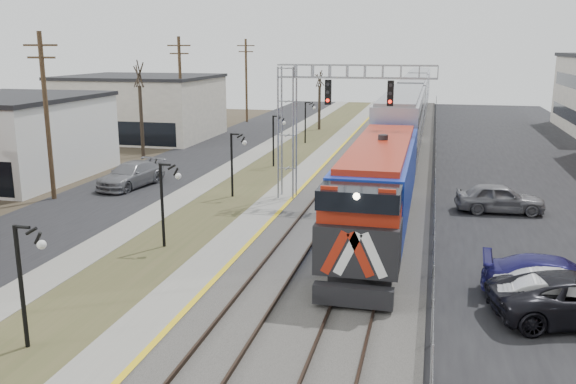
% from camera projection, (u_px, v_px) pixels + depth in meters
% --- Properties ---
extents(street_west, '(7.00, 120.00, 0.04)m').
position_uv_depth(street_west, '(168.00, 170.00, 46.16)').
color(street_west, black).
rests_on(street_west, ground).
extents(sidewalk, '(2.00, 120.00, 0.08)m').
position_uv_depth(sidewalk, '(224.00, 172.00, 45.14)').
color(sidewalk, gray).
rests_on(sidewalk, ground).
extents(grass_median, '(4.00, 120.00, 0.06)m').
position_uv_depth(grass_median, '(263.00, 174.00, 44.46)').
color(grass_median, '#414524').
rests_on(grass_median, ground).
extents(platform, '(2.00, 120.00, 0.24)m').
position_uv_depth(platform, '(303.00, 175.00, 43.76)').
color(platform, gray).
rests_on(platform, ground).
extents(ballast_bed, '(8.00, 120.00, 0.20)m').
position_uv_depth(ballast_bed, '(373.00, 179.00, 42.64)').
color(ballast_bed, '#595651').
rests_on(ballast_bed, ground).
extents(parking_lot, '(16.00, 120.00, 0.04)m').
position_uv_depth(parking_lot, '(556.00, 189.00, 39.95)').
color(parking_lot, black).
rests_on(parking_lot, ground).
extents(platform_edge, '(0.24, 120.00, 0.01)m').
position_uv_depth(platform_edge, '(315.00, 174.00, 43.54)').
color(platform_edge, gold).
rests_on(platform_edge, platform).
extents(track_near, '(1.58, 120.00, 0.15)m').
position_uv_depth(track_near, '(345.00, 175.00, 43.05)').
color(track_near, '#2D2119').
rests_on(track_near, ballast_bed).
extents(track_far, '(1.58, 120.00, 0.15)m').
position_uv_depth(track_far, '(395.00, 177.00, 42.26)').
color(track_far, '#2D2119').
rests_on(track_far, ballast_bed).
extents(train, '(3.00, 85.85, 5.33)m').
position_uv_depth(train, '(410.00, 108.00, 62.65)').
color(train, '#142FA7').
rests_on(train, ground).
extents(signal_gantry, '(9.00, 1.07, 8.15)m').
position_uv_depth(signal_gantry, '(316.00, 109.00, 35.36)').
color(signal_gantry, gray).
rests_on(signal_gantry, ground).
extents(lampposts, '(0.14, 62.14, 4.00)m').
position_uv_depth(lampposts, '(165.00, 205.00, 28.19)').
color(lampposts, black).
rests_on(lampposts, ground).
extents(utility_poles, '(0.28, 80.28, 10.00)m').
position_uv_depth(utility_poles, '(47.00, 118.00, 36.21)').
color(utility_poles, '#4C3823').
rests_on(utility_poles, ground).
extents(fence, '(0.04, 120.00, 1.60)m').
position_uv_depth(fence, '(435.00, 172.00, 41.53)').
color(fence, gray).
rests_on(fence, ground).
extents(bare_trees, '(12.30, 42.30, 5.95)m').
position_uv_depth(bare_trees, '(173.00, 128.00, 49.49)').
color(bare_trees, '#382D23').
rests_on(bare_trees, ground).
extents(car_lot_b, '(4.70, 1.65, 1.55)m').
position_uv_depth(car_lot_b, '(566.00, 299.00, 20.73)').
color(car_lot_b, silver).
rests_on(car_lot_b, ground).
extents(car_lot_d, '(5.42, 2.46, 1.54)m').
position_uv_depth(car_lot_d, '(557.00, 280.00, 22.36)').
color(car_lot_d, navy).
rests_on(car_lot_d, ground).
extents(car_lot_e, '(4.97, 2.33, 1.65)m').
position_uv_depth(car_lot_e, '(500.00, 199.00, 34.10)').
color(car_lot_e, slate).
rests_on(car_lot_e, ground).
extents(car_street_b, '(3.20, 5.84, 1.60)m').
position_uv_depth(car_street_b, '(131.00, 175.00, 40.38)').
color(car_street_b, slate).
rests_on(car_street_b, ground).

